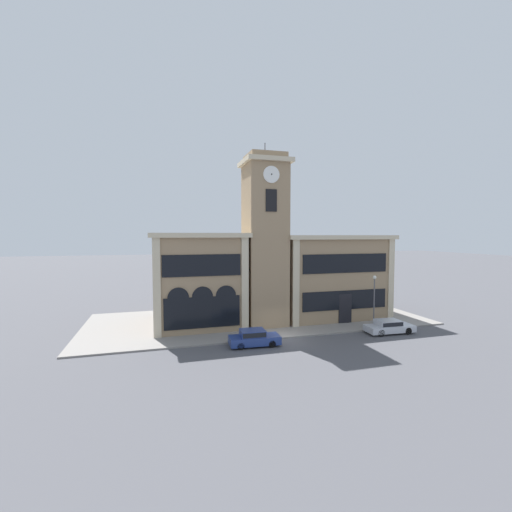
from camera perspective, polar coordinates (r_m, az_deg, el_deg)
ground_plane at (r=32.49m, az=4.33°, el=-13.65°), size 300.00×300.00×0.00m
sidewalk_kerb at (r=39.36m, az=0.42°, el=-10.48°), size 36.95×15.08×0.15m
clock_tower at (r=35.99m, az=1.49°, el=2.58°), size 4.79×4.79×19.11m
town_hall_left_wing at (r=37.67m, az=-9.87°, el=-3.66°), size 9.70×10.60×9.79m
town_hall_right_wing at (r=42.16m, az=11.24°, el=-3.07°), size 12.83×10.60×9.57m
parked_car_near at (r=30.37m, az=-0.37°, el=-13.42°), size 4.46×1.99×1.42m
parked_car_mid at (r=36.44m, az=21.27°, el=-10.84°), size 4.80×2.06×1.32m
street_lamp at (r=36.59m, az=19.11°, el=-5.92°), size 0.36×0.36×5.38m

